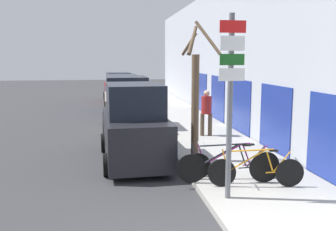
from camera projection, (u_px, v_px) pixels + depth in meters
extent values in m
plane|color=#333335|center=(133.00, 133.00, 15.77)|extent=(80.00, 80.00, 0.00)
cube|color=#9E9B93|center=(181.00, 119.00, 18.90)|extent=(3.20, 32.00, 0.15)
cube|color=#B2B7C1|center=(215.00, 55.00, 18.69)|extent=(0.20, 32.00, 6.50)
cube|color=navy|center=(333.00, 139.00, 8.85)|extent=(0.03, 2.19, 2.11)
cube|color=navy|center=(275.00, 118.00, 11.94)|extent=(0.03, 2.19, 2.11)
cube|color=navy|center=(240.00, 106.00, 15.02)|extent=(0.03, 2.19, 2.11)
cube|color=navy|center=(217.00, 98.00, 18.11)|extent=(0.03, 2.19, 2.11)
cube|color=navy|center=(201.00, 92.00, 21.19)|extent=(0.03, 2.19, 2.11)
cylinder|color=#595B60|center=(230.00, 109.00, 7.72)|extent=(0.12, 0.12, 3.85)
cube|color=red|center=(233.00, 27.00, 7.41)|extent=(0.54, 0.02, 0.24)
cube|color=white|center=(233.00, 43.00, 7.46)|extent=(0.51, 0.02, 0.29)
cube|color=#19591E|center=(232.00, 60.00, 7.51)|extent=(0.51, 0.02, 0.23)
cube|color=white|center=(232.00, 75.00, 7.55)|extent=(0.54, 0.02, 0.26)
cylinder|color=black|center=(222.00, 173.00, 8.66)|extent=(0.66, 0.14, 0.66)
cylinder|color=black|center=(289.00, 173.00, 8.65)|extent=(0.66, 0.14, 0.66)
cylinder|color=orange|center=(248.00, 160.00, 8.61)|extent=(0.87, 0.18, 0.54)
cylinder|color=orange|center=(251.00, 150.00, 8.58)|extent=(1.01, 0.20, 0.09)
cylinder|color=orange|center=(270.00, 161.00, 8.61)|extent=(0.19, 0.07, 0.47)
cylinder|color=orange|center=(278.00, 172.00, 8.65)|extent=(0.55, 0.12, 0.08)
cylinder|color=orange|center=(282.00, 162.00, 8.62)|extent=(0.41, 0.10, 0.53)
cylinder|color=orange|center=(226.00, 161.00, 8.62)|extent=(0.19, 0.06, 0.57)
cube|color=black|center=(274.00, 151.00, 8.58)|extent=(0.21, 0.11, 0.04)
cylinder|color=#99999E|center=(229.00, 149.00, 8.58)|extent=(0.10, 0.44, 0.02)
cylinder|color=black|center=(191.00, 169.00, 8.92)|extent=(0.70, 0.13, 0.71)
cylinder|color=black|center=(264.00, 168.00, 8.96)|extent=(0.70, 0.13, 0.71)
cylinder|color=black|center=(219.00, 155.00, 8.88)|extent=(0.97, 0.17, 0.58)
cylinder|color=black|center=(223.00, 145.00, 8.85)|extent=(1.13, 0.19, 0.09)
cylinder|color=black|center=(243.00, 156.00, 8.90)|extent=(0.21, 0.06, 0.51)
cylinder|color=black|center=(251.00, 167.00, 8.95)|extent=(0.61, 0.11, 0.08)
cylinder|color=black|center=(255.00, 157.00, 8.91)|extent=(0.46, 0.09, 0.56)
cylinder|color=black|center=(195.00, 156.00, 8.87)|extent=(0.21, 0.06, 0.61)
cube|color=black|center=(247.00, 145.00, 8.86)|extent=(0.21, 0.11, 0.04)
cylinder|color=#99999E|center=(199.00, 144.00, 8.83)|extent=(0.08, 0.44, 0.02)
cylinder|color=black|center=(198.00, 166.00, 9.21)|extent=(0.65, 0.09, 0.65)
cylinder|color=black|center=(266.00, 165.00, 9.33)|extent=(0.65, 0.09, 0.65)
cylinder|color=#8C1E72|center=(224.00, 154.00, 9.21)|extent=(0.97, 0.12, 0.54)
cylinder|color=#8C1E72|center=(228.00, 145.00, 9.18)|extent=(1.12, 0.14, 0.08)
cylinder|color=#8C1E72|center=(246.00, 154.00, 9.25)|extent=(0.21, 0.05, 0.47)
cylinder|color=#8C1E72|center=(255.00, 164.00, 9.30)|extent=(0.61, 0.08, 0.08)
cylinder|color=#8C1E72|center=(258.00, 155.00, 9.28)|extent=(0.45, 0.07, 0.52)
cylinder|color=#8C1E72|center=(201.00, 155.00, 9.17)|extent=(0.21, 0.05, 0.56)
cube|color=black|center=(250.00, 144.00, 9.22)|extent=(0.21, 0.10, 0.04)
cylinder|color=#99999E|center=(205.00, 144.00, 9.14)|extent=(0.06, 0.44, 0.02)
cube|color=black|center=(134.00, 135.00, 11.31)|extent=(1.88, 4.34, 1.25)
cube|color=black|center=(134.00, 100.00, 10.98)|extent=(1.64, 2.28, 0.95)
cylinder|color=black|center=(104.00, 143.00, 12.51)|extent=(0.24, 0.63, 0.62)
cylinder|color=black|center=(155.00, 141.00, 12.84)|extent=(0.24, 0.63, 0.62)
cylinder|color=black|center=(107.00, 165.00, 9.94)|extent=(0.24, 0.63, 0.62)
cylinder|color=black|center=(171.00, 161.00, 10.27)|extent=(0.24, 0.63, 0.62)
cube|color=gray|center=(127.00, 110.00, 16.49)|extent=(1.93, 4.34, 1.32)
cube|color=black|center=(127.00, 86.00, 16.16)|extent=(1.72, 2.26, 0.84)
cylinder|color=black|center=(105.00, 118.00, 17.72)|extent=(0.23, 0.63, 0.62)
cylinder|color=black|center=(145.00, 117.00, 18.03)|extent=(0.23, 0.63, 0.62)
cylinder|color=black|center=(106.00, 128.00, 15.11)|extent=(0.23, 0.63, 0.62)
cylinder|color=black|center=(152.00, 127.00, 15.42)|extent=(0.23, 0.63, 0.62)
cube|color=navy|center=(122.00, 98.00, 22.07)|extent=(2.01, 4.62, 1.16)
cube|color=black|center=(122.00, 82.00, 21.74)|extent=(1.75, 2.42, 0.83)
cylinder|color=black|center=(106.00, 103.00, 23.33)|extent=(0.24, 0.68, 0.67)
cylinder|color=black|center=(136.00, 102.00, 23.68)|extent=(0.24, 0.68, 0.67)
cylinder|color=black|center=(107.00, 109.00, 20.59)|extent=(0.24, 0.68, 0.67)
cylinder|color=black|center=(141.00, 108.00, 20.94)|extent=(0.24, 0.68, 0.67)
cube|color=maroon|center=(118.00, 91.00, 27.10)|extent=(2.06, 4.60, 1.12)
cube|color=black|center=(118.00, 78.00, 26.78)|extent=(1.76, 2.43, 0.81)
cylinder|color=black|center=(105.00, 96.00, 28.32)|extent=(0.25, 0.62, 0.61)
cylinder|color=black|center=(129.00, 95.00, 28.71)|extent=(0.25, 0.62, 0.61)
cylinder|color=black|center=(107.00, 100.00, 25.63)|extent=(0.25, 0.62, 0.61)
cylinder|color=black|center=(133.00, 99.00, 26.01)|extent=(0.25, 0.62, 0.61)
cylinder|color=#4C3D2D|center=(210.00, 125.00, 14.40)|extent=(0.16, 0.16, 0.85)
cylinder|color=#4C3D2D|center=(202.00, 125.00, 14.39)|extent=(0.16, 0.16, 0.85)
cylinder|color=maroon|center=(206.00, 105.00, 14.28)|extent=(0.39, 0.39, 0.67)
sphere|color=tan|center=(207.00, 93.00, 14.21)|extent=(0.23, 0.23, 0.23)
cylinder|color=brown|center=(195.00, 108.00, 10.73)|extent=(0.22, 0.22, 3.07)
cylinder|color=brown|center=(192.00, 40.00, 10.05)|extent=(0.48, 0.84, 0.80)
cylinder|color=brown|center=(208.00, 38.00, 10.16)|extent=(0.62, 0.75, 0.95)
cylinder|color=brown|center=(193.00, 41.00, 10.81)|extent=(0.10, 0.81, 0.82)
cylinder|color=brown|center=(189.00, 44.00, 10.69)|extent=(0.37, 0.62, 0.64)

